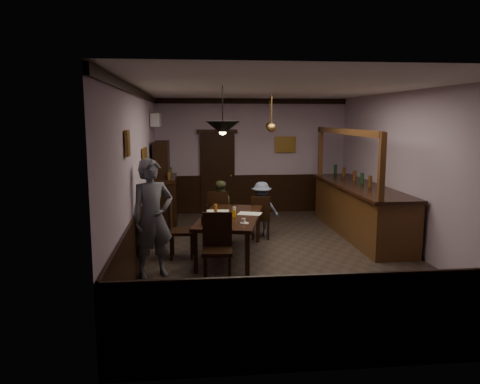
{
  "coord_description": "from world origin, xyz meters",
  "views": [
    {
      "loc": [
        -1.6,
        -8.22,
        2.5
      ],
      "look_at": [
        -0.7,
        0.22,
        1.15
      ],
      "focal_mm": 35.0,
      "sensor_mm": 36.0,
      "label": 1
    }
  ],
  "objects": [
    {
      "name": "pendant_iron",
      "position": [
        -1.08,
        -0.76,
        2.34
      ],
      "size": [
        0.56,
        0.56,
        0.77
      ],
      "color": "black",
      "rests_on": "ground"
    },
    {
      "name": "beer_glass",
      "position": [
        -1.16,
        0.11,
        0.85
      ],
      "size": [
        0.06,
        0.06,
        0.2
      ],
      "primitive_type": "cylinder",
      "color": "#BF721E",
      "rests_on": "dining_table"
    },
    {
      "name": "person_seated_left",
      "position": [
        -0.99,
        1.63,
        0.59
      ],
      "size": [
        0.6,
        0.48,
        1.18
      ],
      "primitive_type": "imported",
      "rotation": [
        0.0,
        0.0,
        3.08
      ],
      "color": "#4C5231",
      "rests_on": "ground"
    },
    {
      "name": "picture_back",
      "position": [
        0.9,
        3.96,
        1.8
      ],
      "size": [
        0.55,
        0.04,
        0.42
      ],
      "color": "olive",
      "rests_on": "ground"
    },
    {
      "name": "pastry_ring_a",
      "position": [
        -1.16,
        -0.53,
        0.79
      ],
      "size": [
        0.13,
        0.13,
        0.04
      ],
      "primitive_type": "torus",
      "color": "#C68C47",
      "rests_on": "pastry_plate"
    },
    {
      "name": "picture_left_large",
      "position": [
        -2.46,
        0.8,
        1.7
      ],
      "size": [
        0.04,
        0.62,
        0.48
      ],
      "color": "olive",
      "rests_on": "ground"
    },
    {
      "name": "soda_can",
      "position": [
        -0.84,
        -0.09,
        0.81
      ],
      "size": [
        0.07,
        0.07,
        0.12
      ],
      "primitive_type": "cylinder",
      "color": "yellow",
      "rests_on": "dining_table"
    },
    {
      "name": "bar_counter",
      "position": [
        1.99,
        1.31,
        0.58
      ],
      "size": [
        0.94,
        4.05,
        2.27
      ],
      "color": "#4A2A13",
      "rests_on": "ground"
    },
    {
      "name": "door_back",
      "position": [
        -0.9,
        3.95,
        1.05
      ],
      "size": [
        0.9,
        0.06,
        2.1
      ],
      "primitive_type": "cube",
      "color": "black",
      "rests_on": "ground"
    },
    {
      "name": "pastry_plate",
      "position": [
        -1.08,
        -0.55,
        0.76
      ],
      "size": [
        0.22,
        0.22,
        0.01
      ],
      "primitive_type": "cylinder",
      "color": "white",
      "rests_on": "dining_table"
    },
    {
      "name": "saucer",
      "position": [
        -0.71,
        -0.62,
        0.76
      ],
      "size": [
        0.15,
        0.15,
        0.01
      ],
      "primitive_type": "cylinder",
      "color": "white",
      "rests_on": "dining_table"
    },
    {
      "name": "room",
      "position": [
        0.0,
        0.0,
        1.5
      ],
      "size": [
        5.01,
        8.01,
        3.01
      ],
      "color": "#2D2621",
      "rests_on": "ground"
    },
    {
      "name": "person_standing",
      "position": [
        -2.2,
        -0.96,
        0.94
      ],
      "size": [
        0.81,
        0.7,
        1.88
      ],
      "primitive_type": "imported",
      "rotation": [
        0.0,
        0.0,
        0.44
      ],
      "color": "#53545F",
      "rests_on": "ground"
    },
    {
      "name": "chair_far_left",
      "position": [
        -1.04,
        1.36,
        0.55
      ],
      "size": [
        0.47,
        0.47,
        1.0
      ],
      "rotation": [
        0.0,
        0.0,
        3.05
      ],
      "color": "black",
      "rests_on": "ground"
    },
    {
      "name": "person_seated_right",
      "position": [
        -0.11,
        1.43,
        0.58
      ],
      "size": [
        0.76,
        0.44,
        1.16
      ],
      "primitive_type": "imported",
      "rotation": [
        0.0,
        0.0,
        3.12
      ],
      "color": "slate",
      "rests_on": "ground"
    },
    {
      "name": "newspaper_left",
      "position": [
        -1.1,
        0.43,
        0.75
      ],
      "size": [
        0.44,
        0.34,
        0.01
      ],
      "primitive_type": "cube",
      "rotation": [
        0.0,
        0.0,
        -0.09
      ],
      "color": "silver",
      "rests_on": "dining_table"
    },
    {
      "name": "napkin",
      "position": [
        -1.01,
        -0.25,
        0.75
      ],
      "size": [
        0.18,
        0.18,
        0.0
      ],
      "primitive_type": "cube",
      "rotation": [
        0.0,
        0.0,
        -0.23
      ],
      "color": "#ECB557",
      "rests_on": "dining_table"
    },
    {
      "name": "pastry_ring_b",
      "position": [
        -1.02,
        -0.52,
        0.79
      ],
      "size": [
        0.13,
        0.13,
        0.04
      ],
      "primitive_type": "torus",
      "color": "#C68C47",
      "rests_on": "pastry_plate"
    },
    {
      "name": "chair_near",
      "position": [
        -1.21,
        -1.26,
        0.58
      ],
      "size": [
        0.49,
        0.49,
        1.06
      ],
      "rotation": [
        0.0,
        0.0,
        -0.07
      ],
      "color": "black",
      "rests_on": "ground"
    },
    {
      "name": "chair_far_right",
      "position": [
        -0.17,
        1.16,
        0.5
      ],
      "size": [
        0.45,
        0.45,
        0.91
      ],
      "rotation": [
        0.0,
        0.0,
        2.98
      ],
      "color": "black",
      "rests_on": "ground"
    },
    {
      "name": "coffee_cup",
      "position": [
        -0.73,
        -0.62,
        0.8
      ],
      "size": [
        0.1,
        0.1,
        0.07
      ],
      "primitive_type": "imported",
      "rotation": [
        0.0,
        0.0,
        -0.23
      ],
      "color": "white",
      "rests_on": "saucer"
    },
    {
      "name": "sideboard",
      "position": [
        -2.21,
        2.6,
        0.79
      ],
      "size": [
        0.53,
        1.49,
        1.97
      ],
      "color": "black",
      "rests_on": "ground"
    },
    {
      "name": "chair_side",
      "position": [
        -1.86,
        0.02,
        0.56
      ],
      "size": [
        0.47,
        0.47,
        1.03
      ],
      "rotation": [
        0.0,
        0.0,
        1.52
      ],
      "color": "black",
      "rests_on": "ground"
    },
    {
      "name": "dining_table",
      "position": [
        -0.9,
        0.02,
        0.69
      ],
      "size": [
        1.47,
        2.37,
        0.75
      ],
      "rotation": [
        0.0,
        0.0,
        -0.23
      ],
      "color": "black",
      "rests_on": "ground"
    },
    {
      "name": "newspaper_right",
      "position": [
        -0.53,
        0.15,
        0.75
      ],
      "size": [
        0.49,
        0.42,
        0.01
      ],
      "primitive_type": "cube",
      "rotation": [
        0.0,
        0.0,
        -0.33
      ],
      "color": "silver",
      "rests_on": "dining_table"
    },
    {
      "name": "water_glass",
      "position": [
        -0.82,
        0.08,
        0.82
      ],
      "size": [
        0.06,
        0.06,
        0.15
      ],
      "primitive_type": "cylinder",
      "color": "silver",
      "rests_on": "dining_table"
    },
    {
      "name": "picture_left_small",
      "position": [
        -2.46,
        -1.6,
        2.15
      ],
      "size": [
        0.04,
        0.28,
        0.36
      ],
      "color": "olive",
      "rests_on": "ground"
    },
    {
      "name": "pepper_mill",
      "position": [
        -1.41,
        -0.62,
        0.82
      ],
      "size": [
        0.04,
        0.04,
        0.14
      ],
      "primitive_type": "cylinder",
      "color": "black",
      "rests_on": "dining_table"
    },
    {
      "name": "ac_unit",
      "position": [
        -2.38,
        2.9,
        2.45
      ],
      "size": [
        0.2,
        0.85,
        0.3
      ],
      "color": "white",
      "rests_on": "ground"
    },
    {
      "name": "pendant_brass_far",
      "position": [
        0.3,
        2.91,
        2.3
      ],
      "size": [
        0.2,
        0.2,
        0.81
      ],
      "color": "#BF8C3F",
      "rests_on": "ground"
    },
    {
      "name": "pendant_brass_mid",
      "position": [
        0.1,
        1.51,
        2.3
      ],
      "size": [
        0.2,
        0.2,
        0.81
      ],
      "color": "#BF8C3F",
      "rests_on": "ground"
    }
  ]
}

